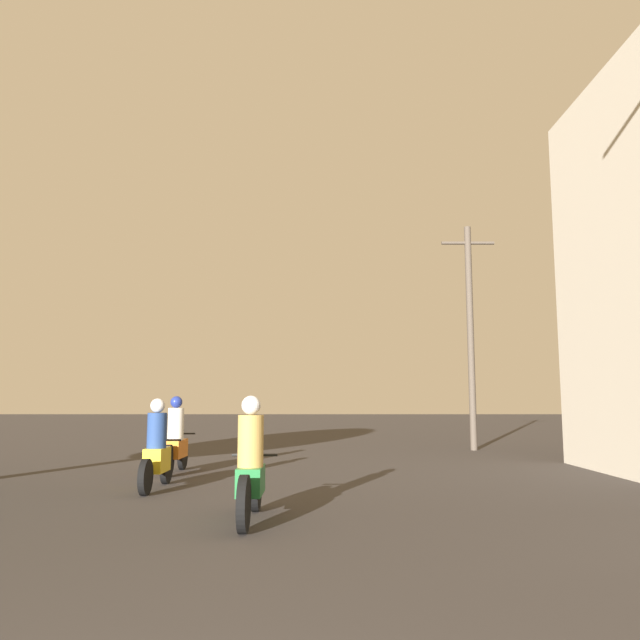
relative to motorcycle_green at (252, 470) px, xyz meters
name	(u,v)px	position (x,y,z in m)	size (l,w,h in m)	color
motorcycle_green	(252,470)	(0.00, 0.00, 0.00)	(0.60, 2.02, 1.54)	black
motorcycle_yellow	(158,452)	(-1.87, 2.74, -0.01)	(0.60, 1.91, 1.50)	black
motorcycle_orange	(177,442)	(-2.08, 5.01, -0.01)	(0.60, 1.90, 1.55)	black
utility_pole_far	(471,331)	(5.38, 10.68, 2.90)	(1.60, 0.20, 6.72)	#4C4238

